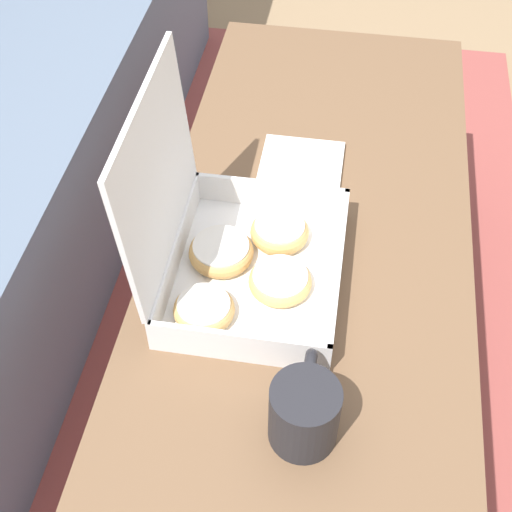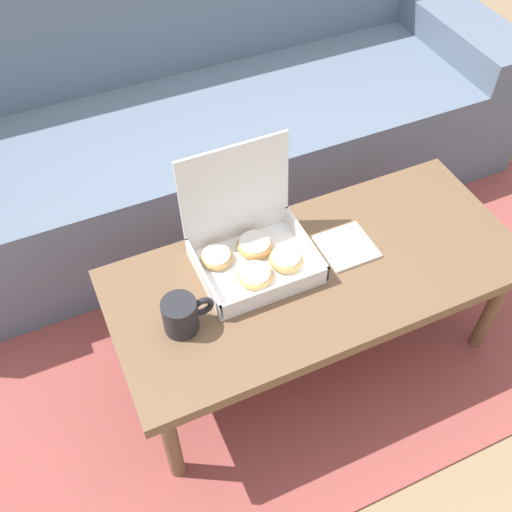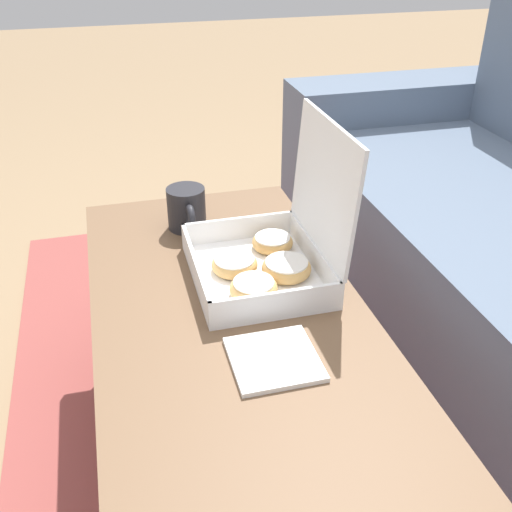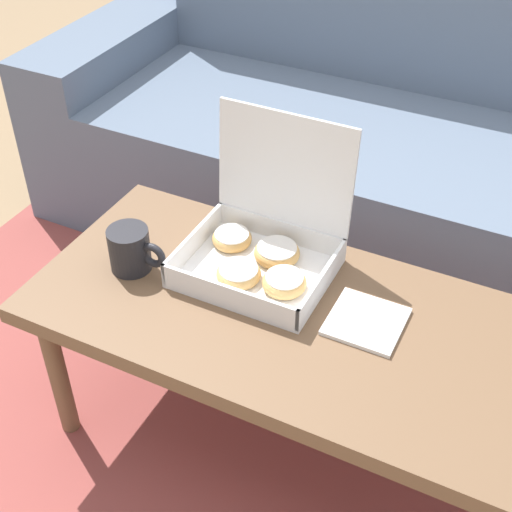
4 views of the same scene
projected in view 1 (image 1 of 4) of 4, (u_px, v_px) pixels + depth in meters
The scene contains 6 objects.
ground_plane at pixel (253, 350), 1.56m from camera, with size 12.00×12.00×0.00m, color #937756.
area_rug at pixel (121, 331), 1.59m from camera, with size 2.54×1.85×0.01m, color #994742.
coffee_table at pixel (314, 232), 1.26m from camera, with size 1.19×0.53×0.44m.
pastry_box at pixel (234, 250), 1.09m from camera, with size 0.32×0.29×0.32m.
coffee_mug at pixel (304, 411), 0.91m from camera, with size 0.14×0.09×0.10m.
napkin_stack at pixel (301, 166), 1.30m from camera, with size 0.15×0.15×0.01m.
Camera 1 is at (-0.87, -0.15, 1.30)m, focal length 50.00 mm.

